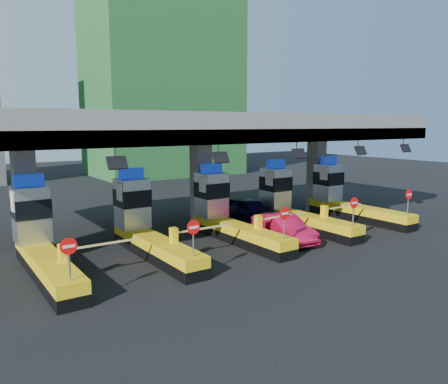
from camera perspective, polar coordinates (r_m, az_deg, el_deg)
ground at (r=24.92m, az=0.63°, el=-6.11°), size 120.00×120.00×0.00m
toll_canopy at (r=26.49m, az=-2.94°, el=8.18°), size 28.00×12.09×7.00m
toll_lane_far_left at (r=20.99m, az=-22.96°, el=-5.75°), size 4.43×8.00×4.16m
toll_lane_left at (r=22.44m, az=-10.34°, el=-4.27°), size 4.43×8.00×4.16m
toll_lane_center at (r=24.83m, az=0.27°, el=-2.86°), size 4.43×8.00×4.16m
toll_lane_right at (r=27.92m, az=8.75°, el=-1.66°), size 4.43×8.00×4.16m
toll_lane_far_right at (r=31.50m, az=15.42°, el=-0.68°), size 4.43×8.00×4.16m
bg_building_scaffold at (r=58.31m, az=-8.06°, el=16.20°), size 18.00×12.00×28.00m
van at (r=27.94m, az=3.25°, el=-2.59°), size 2.85×5.55×1.81m
red_car at (r=24.41m, az=7.78°, el=-4.70°), size 2.18×4.73×1.50m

